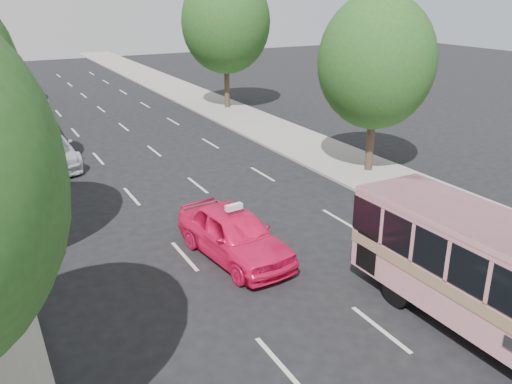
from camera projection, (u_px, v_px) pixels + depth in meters
ground at (303, 301)px, 14.71m from camera, size 120.00×120.00×0.00m
sidewalk_right at (247, 120)px, 34.96m from camera, size 4.00×90.00×0.12m
tree_right_near at (379, 57)px, 23.31m from camera, size 5.10×5.10×7.95m
tree_right_far at (227, 18)px, 36.35m from camera, size 6.00×6.00×9.35m
pink_taxi at (234, 234)px, 16.85m from camera, size 2.45×4.93×1.62m
white_pickup at (45, 148)px, 25.88m from camera, size 2.71×5.98×1.70m
taxi_roof_sign at (234, 207)px, 16.53m from camera, size 0.57×0.24×0.18m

